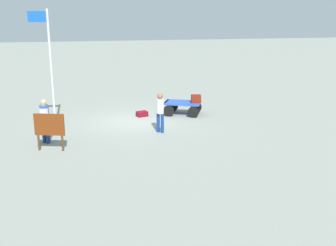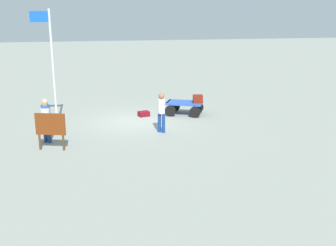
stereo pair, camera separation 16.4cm
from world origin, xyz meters
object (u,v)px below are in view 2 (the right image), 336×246
at_px(worker_trailing, 46,119).
at_px(flagpole, 51,61).
at_px(luggage_cart, 184,106).
at_px(signboard, 50,126).
at_px(worker_lead, 161,110).
at_px(worker_supervisor, 46,117).
at_px(suitcase_grey, 144,114).
at_px(suitcase_navy, 198,99).

bearing_deg(worker_trailing, flagpole, -95.32).
distance_m(luggage_cart, flagpole, 6.82).
bearing_deg(signboard, worker_lead, -162.86).
distance_m(worker_supervisor, signboard, 1.07).
distance_m(suitcase_grey, worker_trailing, 5.62).
xyz_separation_m(luggage_cart, suitcase_grey, (2.06, -0.07, -0.34)).
relative_size(worker_trailing, flagpole, 0.32).
relative_size(luggage_cart, worker_supervisor, 1.21).
distance_m(suitcase_navy, signboard, 7.92).
relative_size(luggage_cart, worker_trailing, 1.31).
height_order(worker_trailing, signboard, worker_trailing).
distance_m(luggage_cart, worker_supervisor, 7.27).
distance_m(luggage_cart, worker_trailing, 7.29).
height_order(luggage_cart, suitcase_grey, luggage_cart).
xyz_separation_m(suitcase_navy, worker_supervisor, (7.10, 2.88, 0.19)).
xyz_separation_m(suitcase_grey, flagpole, (4.22, 0.98, 2.83)).
xyz_separation_m(suitcase_navy, worker_lead, (2.39, 2.53, 0.14)).
bearing_deg(worker_trailing, worker_lead, -175.45).
relative_size(luggage_cart, worker_lead, 1.24).
relative_size(suitcase_grey, signboard, 0.43).
relative_size(suitcase_navy, worker_trailing, 0.32).
height_order(luggage_cart, worker_supervisor, worker_supervisor).
relative_size(suitcase_grey, flagpole, 0.12).
distance_m(suitcase_navy, suitcase_grey, 2.80).
bearing_deg(worker_supervisor, luggage_cart, -153.53).
height_order(suitcase_navy, signboard, signboard).
relative_size(worker_lead, worker_trailing, 1.05).
xyz_separation_m(worker_lead, signboard, (4.50, 1.39, -0.07)).
xyz_separation_m(worker_trailing, worker_supervisor, (-0.02, -0.03, 0.08)).
bearing_deg(worker_lead, flagpole, -23.76).
relative_size(worker_lead, flagpole, 0.33).
bearing_deg(suitcase_navy, worker_supervisor, 22.06).
relative_size(suitcase_navy, flagpole, 0.10).
bearing_deg(flagpole, worker_supervisor, 85.00).
height_order(worker_lead, worker_trailing, worker_lead).
distance_m(worker_trailing, worker_supervisor, 0.09).
bearing_deg(suitcase_grey, flagpole, 13.04).
bearing_deg(worker_trailing, suitcase_navy, -157.77).
xyz_separation_m(luggage_cart, signboard, (6.28, 4.27, 0.46)).
height_order(luggage_cart, signboard, signboard).
height_order(suitcase_navy, flagpole, flagpole).
distance_m(luggage_cart, worker_lead, 3.43).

